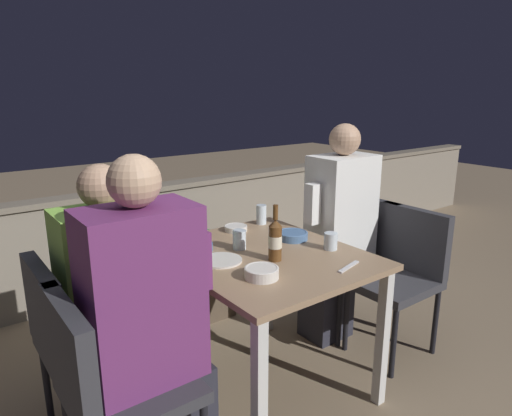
{
  "coord_description": "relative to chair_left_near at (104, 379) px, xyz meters",
  "views": [
    {
      "loc": [
        -1.32,
        -1.69,
        1.56
      ],
      "look_at": [
        0.0,
        0.08,
        0.98
      ],
      "focal_mm": 32.0,
      "sensor_mm": 36.0,
      "label": 1
    }
  ],
  "objects": [
    {
      "name": "fork_0",
      "position": [
        1.09,
        -0.18,
        0.23
      ],
      "size": [
        0.17,
        0.06,
        0.01
      ],
      "color": "silver",
      "rests_on": "dining_table"
    },
    {
      "name": "bowl_1",
      "position": [
        0.99,
        0.59,
        0.24
      ],
      "size": [
        0.13,
        0.13,
        0.03
      ],
      "color": "silver",
      "rests_on": "dining_table"
    },
    {
      "name": "person_white_polo",
      "position": [
        1.61,
        0.37,
        0.15
      ],
      "size": [
        0.48,
        0.26,
        1.36
      ],
      "color": "#282833",
      "rests_on": "ground_plane"
    },
    {
      "name": "glass_cup_3",
      "position": [
        1.21,
        0.04,
        0.27
      ],
      "size": [
        0.07,
        0.07,
        0.09
      ],
      "color": "silver",
      "rests_on": "dining_table"
    },
    {
      "name": "chair_right_near",
      "position": [
        1.8,
        0.03,
        0.0
      ],
      "size": [
        0.47,
        0.46,
        0.86
      ],
      "color": "#333338",
      "rests_on": "ground_plane"
    },
    {
      "name": "person_green_blouse",
      "position": [
        0.21,
        0.39,
        0.1
      ],
      "size": [
        0.49,
        0.26,
        1.26
      ],
      "color": "#282833",
      "rests_on": "ground_plane"
    },
    {
      "name": "chair_right_far",
      "position": [
        1.8,
        0.37,
        0.0
      ],
      "size": [
        0.47,
        0.46,
        0.86
      ],
      "color": "#333338",
      "rests_on": "ground_plane"
    },
    {
      "name": "ground_plane",
      "position": [
        0.9,
        0.2,
        -0.53
      ],
      "size": [
        16.0,
        16.0,
        0.0
      ],
      "primitive_type": "plane",
      "color": "#847056"
    },
    {
      "name": "parapet_wall",
      "position": [
        0.9,
        1.81,
        -0.12
      ],
      "size": [
        9.0,
        0.18,
        0.82
      ],
      "color": "gray",
      "rests_on": "ground_plane"
    },
    {
      "name": "chair_left_far",
      "position": [
        0.01,
        0.39,
        0.0
      ],
      "size": [
        0.47,
        0.46,
        0.86
      ],
      "color": "#333338",
      "rests_on": "ground_plane"
    },
    {
      "name": "chair_left_near",
      "position": [
        0.0,
        0.0,
        0.0
      ],
      "size": [
        0.47,
        0.46,
        0.86
      ],
      "color": "#333338",
      "rests_on": "ground_plane"
    },
    {
      "name": "bowl_0",
      "position": [
        0.7,
        -0.03,
        0.25
      ],
      "size": [
        0.15,
        0.15,
        0.05
      ],
      "color": "silver",
      "rests_on": "dining_table"
    },
    {
      "name": "person_purple_stripe",
      "position": [
        0.2,
        -0.0,
        0.14
      ],
      "size": [
        0.5,
        0.26,
        1.34
      ],
      "color": "#282833",
      "rests_on": "ground_plane"
    },
    {
      "name": "planter_hedge",
      "position": [
        0.78,
        1.11,
        -0.18
      ],
      "size": [
        0.88,
        0.47,
        0.64
      ],
      "color": "brown",
      "rests_on": "ground_plane"
    },
    {
      "name": "glass_cup_0",
      "position": [
        0.57,
        0.56,
        0.27
      ],
      "size": [
        0.08,
        0.08,
        0.08
      ],
      "color": "silver",
      "rests_on": "dining_table"
    },
    {
      "name": "dining_table",
      "position": [
        0.9,
        0.2,
        0.13
      ],
      "size": [
        0.87,
        1.01,
        0.76
      ],
      "color": "#937556",
      "rests_on": "ground_plane"
    },
    {
      "name": "plate_0",
      "position": [
        0.66,
        0.24,
        0.23
      ],
      "size": [
        0.2,
        0.2,
        0.01
      ],
      "color": "silver",
      "rests_on": "dining_table"
    },
    {
      "name": "bowl_3",
      "position": [
        1.16,
        0.28,
        0.25
      ],
      "size": [
        0.17,
        0.17,
        0.04
      ],
      "color": "#4C709E",
      "rests_on": "dining_table"
    },
    {
      "name": "beer_bottle",
      "position": [
        0.88,
        0.1,
        0.33
      ],
      "size": [
        0.07,
        0.07,
        0.27
      ],
      "color": "brown",
      "rests_on": "dining_table"
    },
    {
      "name": "glass_cup_2",
      "position": [
        1.2,
        0.61,
        0.28
      ],
      "size": [
        0.06,
        0.06,
        0.12
      ],
      "color": "silver",
      "rests_on": "dining_table"
    },
    {
      "name": "glass_cup_1",
      "position": [
        0.84,
        0.33,
        0.28
      ],
      "size": [
        0.07,
        0.07,
        0.1
      ],
      "color": "silver",
      "rests_on": "dining_table"
    },
    {
      "name": "bowl_2",
      "position": [
        0.65,
        0.44,
        0.25
      ],
      "size": [
        0.16,
        0.16,
        0.04
      ],
      "color": "#4C709E",
      "rests_on": "dining_table"
    }
  ]
}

